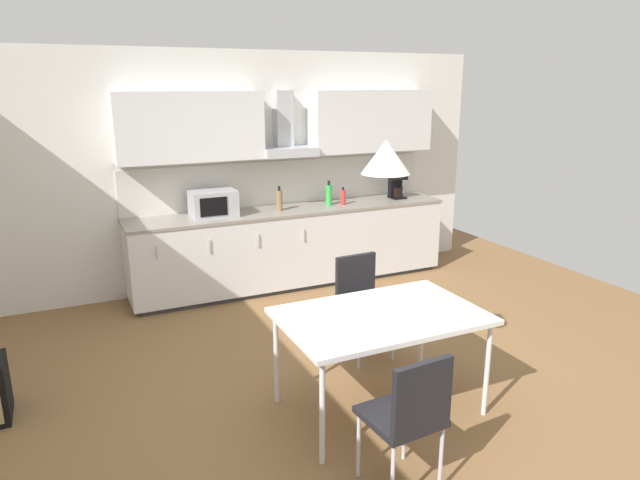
{
  "coord_description": "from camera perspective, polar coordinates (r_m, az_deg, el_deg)",
  "views": [
    {
      "loc": [
        -1.67,
        -3.52,
        2.29
      ],
      "look_at": [
        0.3,
        0.7,
        1.0
      ],
      "focal_mm": 32.0,
      "sensor_mm": 36.0,
      "label": 1
    }
  ],
  "objects": [
    {
      "name": "coffee_maker",
      "position": [
        7.16,
        7.66,
        5.37
      ],
      "size": [
        0.18,
        0.19,
        0.3
      ],
      "color": "black",
      "rests_on": "kitchen_counter"
    },
    {
      "name": "wall_back",
      "position": [
        6.56,
        -10.12,
        6.73
      ],
      "size": [
        6.59,
        0.1,
        2.64
      ],
      "primitive_type": "cube",
      "color": "silver",
      "rests_on": "ground_plane"
    },
    {
      "name": "upper_wall_cabinets",
      "position": [
        6.53,
        -3.41,
        11.47
      ],
      "size": [
        3.7,
        0.4,
        0.72
      ],
      "color": "silver"
    },
    {
      "name": "ground_plane",
      "position": [
        4.53,
        0.25,
        -15.06
      ],
      "size": [
        8.24,
        8.08,
        0.02
      ],
      "primitive_type": "cube",
      "color": "brown"
    },
    {
      "name": "chair_far_right",
      "position": [
        4.91,
        4.15,
        -5.56
      ],
      "size": [
        0.42,
        0.42,
        0.87
      ],
      "color": "black",
      "rests_on": "ground_plane"
    },
    {
      "name": "kitchen_counter",
      "position": [
        6.63,
        -2.75,
        -0.61
      ],
      "size": [
        3.72,
        0.66,
        0.9
      ],
      "color": "#333333",
      "rests_on": "ground_plane"
    },
    {
      "name": "chair_near_left",
      "position": [
        3.34,
        8.97,
        -16.48
      ],
      "size": [
        0.43,
        0.43,
        0.87
      ],
      "color": "black",
      "rests_on": "ground_plane"
    },
    {
      "name": "bottle_green",
      "position": [
        6.68,
        0.89,
        4.55
      ],
      "size": [
        0.07,
        0.07,
        0.29
      ],
      "color": "green",
      "rests_on": "kitchen_counter"
    },
    {
      "name": "pendant_lamp",
      "position": [
        3.74,
        6.61,
        8.25
      ],
      "size": [
        0.32,
        0.32,
        0.22
      ],
      "primitive_type": "cone",
      "color": "silver"
    },
    {
      "name": "dining_table",
      "position": [
        4.04,
        6.11,
        -7.93
      ],
      "size": [
        1.4,
        0.9,
        0.74
      ],
      "color": "white",
      "rests_on": "ground_plane"
    },
    {
      "name": "backsplash_tile",
      "position": [
        6.75,
        -3.81,
        5.77
      ],
      "size": [
        3.7,
        0.02,
        0.51
      ],
      "primitive_type": "cube",
      "color": "silver",
      "rests_on": "kitchen_counter"
    },
    {
      "name": "microwave",
      "position": [
        6.21,
        -10.63,
        3.62
      ],
      "size": [
        0.48,
        0.35,
        0.28
      ],
      "color": "#ADADB2",
      "rests_on": "kitchen_counter"
    },
    {
      "name": "bottle_brown",
      "position": [
        6.4,
        -4.09,
        4.0
      ],
      "size": [
        0.07,
        0.07,
        0.28
      ],
      "color": "brown",
      "rests_on": "kitchen_counter"
    },
    {
      "name": "bottle_red",
      "position": [
        6.71,
        2.32,
        4.31
      ],
      "size": [
        0.06,
        0.06,
        0.21
      ],
      "color": "red",
      "rests_on": "kitchen_counter"
    }
  ]
}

